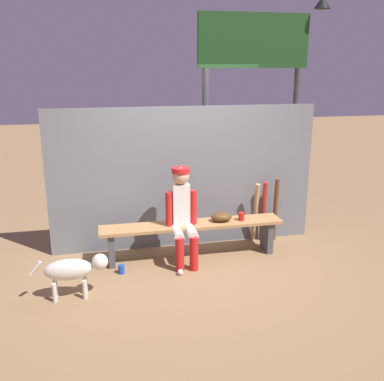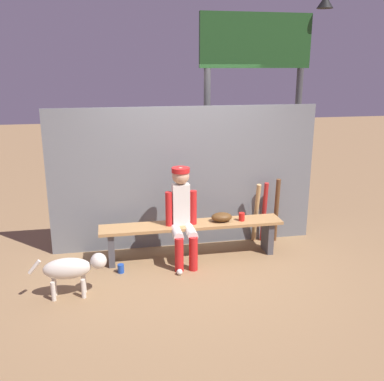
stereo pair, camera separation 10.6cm
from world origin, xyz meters
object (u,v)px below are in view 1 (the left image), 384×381
object	(u,v)px
cup_on_bench	(241,216)
bat_wood_dark	(275,210)
dugout_bench	(192,231)
baseball	(180,272)
cup_on_ground	(121,269)
dog	(74,269)
bat_aluminum_red	(263,212)
scoreboard	(257,72)
player_seated	(183,213)
bat_wood_tan	(255,213)
baseball_glove	(222,217)

from	to	relation	value
cup_on_bench	bat_wood_dark	bearing A→B (deg)	27.91
bat_wood_dark	cup_on_bench	world-z (taller)	bat_wood_dark
dugout_bench	baseball	distance (m)	0.64
cup_on_ground	dog	size ratio (longest dim) A/B	0.13
bat_aluminum_red	scoreboard	distance (m)	2.10
player_seated	bat_aluminum_red	size ratio (longest dim) A/B	1.39
baseball	dog	bearing A→B (deg)	-167.19
cup_on_ground	dugout_bench	bearing A→B (deg)	16.69
cup_on_bench	cup_on_ground	bearing A→B (deg)	-170.89
bat_wood_tan	dugout_bench	bearing A→B (deg)	-162.00
dugout_bench	bat_wood_tan	distance (m)	1.05
baseball_glove	bat_wood_dark	distance (m)	0.95
dugout_bench	baseball	size ratio (longest dim) A/B	32.72
baseball	dog	distance (m)	1.30
bat_wood_dark	baseball	xyz separation A→B (m)	(-1.55, -0.79, -0.44)
bat_wood_tan	scoreboard	distance (m)	2.12
dugout_bench	scoreboard	world-z (taller)	scoreboard
dog	dugout_bench	bearing A→B (deg)	27.21
bat_aluminum_red	baseball	xyz separation A→B (m)	(-1.38, -0.83, -0.41)
bat_aluminum_red	bat_wood_dark	distance (m)	0.18
bat_wood_tan	baseball	xyz separation A→B (m)	(-1.25, -0.81, -0.41)
player_seated	cup_on_bench	bearing A→B (deg)	5.89
bat_wood_dark	cup_on_ground	bearing A→B (deg)	-165.29
dugout_bench	player_seated	size ratio (longest dim) A/B	1.95
bat_aluminum_red	cup_on_ground	distance (m)	2.22
dugout_bench	baseball_glove	bearing A→B (deg)	0.00
bat_aluminum_red	dugout_bench	bearing A→B (deg)	-162.91
bat_wood_dark	dog	xyz separation A→B (m)	(-2.78, -1.07, -0.14)
bat_wood_dark	scoreboard	bearing A→B (deg)	93.75
player_seated	scoreboard	world-z (taller)	scoreboard
bat_aluminum_red	cup_on_bench	distance (m)	0.60
dugout_bench	baseball_glove	distance (m)	0.44
bat_wood_dark	cup_on_ground	distance (m)	2.37
bat_wood_dark	bat_wood_tan	bearing A→B (deg)	176.25
baseball	cup_on_ground	size ratio (longest dim) A/B	0.67
baseball_glove	baseball	bearing A→B (deg)	-143.48
dog	cup_on_ground	bearing A→B (deg)	42.04
bat_wood_tan	baseball	size ratio (longest dim) A/B	12.20
cup_on_bench	dugout_bench	bearing A→B (deg)	177.81
dugout_bench	cup_on_ground	size ratio (longest dim) A/B	22.01
bat_wood_tan	cup_on_bench	world-z (taller)	bat_wood_tan
player_seated	bat_aluminum_red	world-z (taller)	player_seated
baseball_glove	cup_on_ground	bearing A→B (deg)	-168.08
bat_wood_dark	baseball	bearing A→B (deg)	-152.99
baseball_glove	scoreboard	world-z (taller)	scoreboard
bat_aluminum_red	cup_on_bench	world-z (taller)	bat_aluminum_red
bat_aluminum_red	dog	bearing A→B (deg)	-156.98
baseball	cup_on_bench	bearing A→B (deg)	26.39
bat_aluminum_red	dog	distance (m)	2.84
bat_aluminum_red	scoreboard	world-z (taller)	scoreboard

